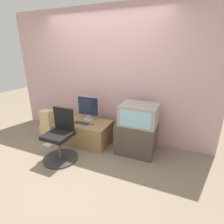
{
  "coord_description": "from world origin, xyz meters",
  "views": [
    {
      "loc": [
        1.54,
        -1.93,
        1.81
      ],
      "look_at": [
        0.31,
        0.95,
        0.7
      ],
      "focal_mm": 28.0,
      "sensor_mm": 36.0,
      "label": 1
    }
  ],
  "objects_px": {
    "book": "(48,145)",
    "cardboard_box_lower": "(49,131)",
    "crt_tv": "(139,114)",
    "keyboard": "(82,123)",
    "main_monitor": "(88,109)",
    "mouse": "(92,124)",
    "office_chair": "(60,140)"
  },
  "relations": [
    {
      "from": "keyboard",
      "to": "book",
      "type": "height_order",
      "value": "keyboard"
    },
    {
      "from": "crt_tv",
      "to": "book",
      "type": "relative_size",
      "value": 3.64
    },
    {
      "from": "crt_tv",
      "to": "cardboard_box_lower",
      "type": "xyz_separation_m",
      "value": [
        -1.88,
        -0.26,
        -0.57
      ]
    },
    {
      "from": "book",
      "to": "keyboard",
      "type": "bearing_deg",
      "value": 29.68
    },
    {
      "from": "crt_tv",
      "to": "keyboard",
      "type": "bearing_deg",
      "value": -171.91
    },
    {
      "from": "cardboard_box_lower",
      "to": "book",
      "type": "bearing_deg",
      "value": -53.14
    },
    {
      "from": "main_monitor",
      "to": "office_chair",
      "type": "xyz_separation_m",
      "value": [
        -0.09,
        -0.81,
        -0.33
      ]
    },
    {
      "from": "keyboard",
      "to": "crt_tv",
      "type": "bearing_deg",
      "value": 8.09
    },
    {
      "from": "book",
      "to": "cardboard_box_lower",
      "type": "bearing_deg",
      "value": 126.86
    },
    {
      "from": "keyboard",
      "to": "mouse",
      "type": "bearing_deg",
      "value": 5.36
    },
    {
      "from": "office_chair",
      "to": "cardboard_box_lower",
      "type": "distance_m",
      "value": 0.88
    },
    {
      "from": "main_monitor",
      "to": "keyboard",
      "type": "bearing_deg",
      "value": -97.36
    },
    {
      "from": "mouse",
      "to": "book",
      "type": "relative_size",
      "value": 0.39
    },
    {
      "from": "keyboard",
      "to": "crt_tv",
      "type": "xyz_separation_m",
      "value": [
        1.1,
        0.16,
        0.29
      ]
    },
    {
      "from": "keyboard",
      "to": "crt_tv",
      "type": "relative_size",
      "value": 0.51
    },
    {
      "from": "book",
      "to": "main_monitor",
      "type": "bearing_deg",
      "value": 42.01
    },
    {
      "from": "mouse",
      "to": "main_monitor",
      "type": "bearing_deg",
      "value": 134.48
    },
    {
      "from": "book",
      "to": "crt_tv",
      "type": "bearing_deg",
      "value": 16.33
    },
    {
      "from": "keyboard",
      "to": "cardboard_box_lower",
      "type": "relative_size",
      "value": 0.97
    },
    {
      "from": "keyboard",
      "to": "book",
      "type": "relative_size",
      "value": 1.86
    },
    {
      "from": "crt_tv",
      "to": "book",
      "type": "height_order",
      "value": "crt_tv"
    },
    {
      "from": "main_monitor",
      "to": "book",
      "type": "height_order",
      "value": "main_monitor"
    },
    {
      "from": "mouse",
      "to": "book",
      "type": "distance_m",
      "value": 1.01
    },
    {
      "from": "cardboard_box_lower",
      "to": "main_monitor",
      "type": "bearing_deg",
      "value": 22.08
    },
    {
      "from": "mouse",
      "to": "book",
      "type": "height_order",
      "value": "mouse"
    },
    {
      "from": "main_monitor",
      "to": "cardboard_box_lower",
      "type": "distance_m",
      "value": 1.02
    },
    {
      "from": "keyboard",
      "to": "main_monitor",
      "type": "bearing_deg",
      "value": 82.64
    },
    {
      "from": "crt_tv",
      "to": "cardboard_box_lower",
      "type": "relative_size",
      "value": 1.9
    },
    {
      "from": "mouse",
      "to": "crt_tv",
      "type": "distance_m",
      "value": 0.93
    },
    {
      "from": "keyboard",
      "to": "office_chair",
      "type": "distance_m",
      "value": 0.59
    },
    {
      "from": "main_monitor",
      "to": "keyboard",
      "type": "distance_m",
      "value": 0.33
    },
    {
      "from": "keyboard",
      "to": "office_chair",
      "type": "relative_size",
      "value": 0.36
    }
  ]
}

